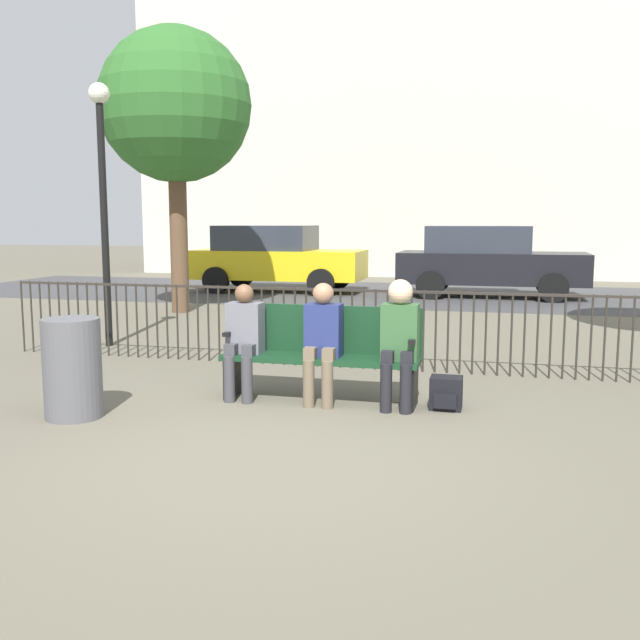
% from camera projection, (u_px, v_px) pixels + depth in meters
% --- Properties ---
extents(ground_plane, '(80.00, 80.00, 0.00)m').
position_uv_depth(ground_plane, '(266.00, 456.00, 5.31)').
color(ground_plane, '#605B4C').
extents(park_bench, '(1.91, 0.45, 0.92)m').
position_uv_depth(park_bench, '(322.00, 350.00, 6.91)').
color(park_bench, '#14381E').
rests_on(park_bench, ground).
extents(seated_person_0, '(0.34, 0.39, 1.13)m').
position_uv_depth(seated_person_0, '(244.00, 336.00, 6.95)').
color(seated_person_0, '#3D3D42').
rests_on(seated_person_0, ground).
extents(seated_person_1, '(0.34, 0.39, 1.16)m').
position_uv_depth(seated_person_1, '(322.00, 337.00, 6.76)').
color(seated_person_1, brown).
rests_on(seated_person_1, ground).
extents(seated_person_2, '(0.34, 0.39, 1.21)m').
position_uv_depth(seated_person_2, '(399.00, 336.00, 6.58)').
color(seated_person_2, black).
rests_on(seated_person_2, ground).
extents(backpack, '(0.29, 0.28, 0.30)m').
position_uv_depth(backpack, '(446.00, 393.00, 6.62)').
color(backpack, black).
rests_on(backpack, ground).
extents(fence_railing, '(9.01, 0.03, 0.95)m').
position_uv_depth(fence_railing, '(352.00, 322.00, 8.39)').
color(fence_railing, '#2D2823').
rests_on(fence_railing, ground).
extents(tree_1, '(2.82, 2.82, 5.26)m').
position_uv_depth(tree_1, '(175.00, 107.00, 13.13)').
color(tree_1, brown).
rests_on(tree_1, ground).
extents(lamp_post, '(0.28, 0.28, 3.57)m').
position_uv_depth(lamp_post, '(102.00, 174.00, 9.67)').
color(lamp_post, black).
rests_on(lamp_post, ground).
extents(street_surface, '(24.00, 6.00, 0.01)m').
position_uv_depth(street_surface, '(427.00, 295.00, 16.83)').
color(street_surface, '#3D3D3F').
rests_on(street_surface, ground).
extents(parked_car_0, '(4.20, 1.94, 1.62)m').
position_uv_depth(parked_car_0, '(275.00, 257.00, 17.56)').
color(parked_car_0, yellow).
rests_on(parked_car_0, ground).
extents(parked_car_1, '(4.20, 1.94, 1.62)m').
position_uv_depth(parked_car_1, '(488.00, 260.00, 16.28)').
color(parked_car_1, black).
rests_on(parked_car_1, ground).
extents(building_facade, '(20.00, 6.00, 12.16)m').
position_uv_depth(building_facade, '(455.00, 89.00, 23.67)').
color(building_facade, beige).
rests_on(building_facade, ground).
extents(trash_bin, '(0.51, 0.51, 0.89)m').
position_uv_depth(trash_bin, '(72.00, 368.00, 6.30)').
color(trash_bin, '#56565B').
rests_on(trash_bin, ground).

